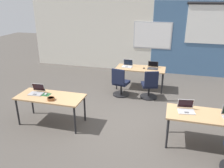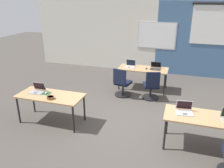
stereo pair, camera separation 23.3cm
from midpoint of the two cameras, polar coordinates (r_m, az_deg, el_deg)
name	(u,v)px [view 1 (the left image)]	position (r m, az deg, el deg)	size (l,w,h in m)	color
ground_plane	(127,120)	(5.83, 2.59, -9.01)	(24.00, 24.00, 0.00)	#47423D
back_wall_assembly	(150,37)	(9.30, 8.89, 11.60)	(10.00, 0.27, 2.80)	silver
desk_near_left	(50,98)	(5.63, -16.37, -3.51)	(1.60, 0.70, 0.72)	tan
desk_near_right	(207,117)	(4.94, 21.52, -7.85)	(1.60, 0.70, 0.72)	tan
desk_far_center	(141,70)	(7.55, 6.32, 3.61)	(1.60, 0.70, 0.72)	tan
laptop_near_right_inner	(186,109)	(4.90, 16.83, -5.99)	(0.37, 0.34, 0.23)	#B7B7BC
laptop_far_left	(127,65)	(7.63, 3.05, 4.76)	(0.34, 0.28, 0.24)	silver
chair_far_left	(120,85)	(7.01, 1.16, -0.14)	(0.52, 0.57, 0.92)	black
laptop_near_left_end	(37,91)	(5.85, -19.48, -1.78)	(0.35, 0.32, 0.23)	#9E9EA3
mousepad_near_left_end	(46,95)	(5.72, -17.43, -2.57)	(0.22, 0.19, 0.00)	#23512D
mouse_near_left_end	(46,94)	(5.71, -17.45, -2.40)	(0.08, 0.11, 0.03)	#B2B2B7
laptop_far_right	(153,67)	(7.52, 9.35, 4.23)	(0.33, 0.32, 0.22)	#333338
mouse_far_right	(144,68)	(7.47, 7.14, 3.99)	(0.07, 0.11, 0.03)	black
chair_far_right	(150,87)	(6.91, 8.47, -0.73)	(0.55, 0.60, 0.92)	black
snack_bowl	(51,99)	(5.39, -16.31, -3.55)	(0.18, 0.18, 0.06)	brown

